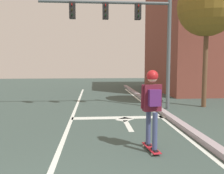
# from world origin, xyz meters

# --- Properties ---
(lane_line_center) EXTENTS (0.12, 20.00, 0.01)m
(lane_line_center) POSITION_xyz_m (-0.05, 6.00, 0.00)
(lane_line_center) COLOR silver
(lane_line_center) RESTS_ON ground
(lane_line_curbside) EXTENTS (0.12, 20.00, 0.01)m
(lane_line_curbside) POSITION_xyz_m (3.20, 6.00, 0.00)
(lane_line_curbside) COLOR silver
(lane_line_curbside) RESTS_ON ground
(stop_bar) EXTENTS (3.40, 0.40, 0.01)m
(stop_bar) POSITION_xyz_m (1.65, 6.32, 0.00)
(stop_bar) COLOR silver
(stop_bar) RESTS_ON ground
(lane_arrow_stem) EXTENTS (0.16, 1.40, 0.01)m
(lane_arrow_stem) POSITION_xyz_m (1.82, 5.18, 0.00)
(lane_arrow_stem) COLOR silver
(lane_arrow_stem) RESTS_ON ground
(lane_arrow_head) EXTENTS (0.71, 0.71, 0.01)m
(lane_arrow_head) POSITION_xyz_m (1.82, 6.03, 0.00)
(lane_arrow_head) COLOR silver
(lane_arrow_head) RESTS_ON ground
(curb_strip) EXTENTS (0.24, 24.00, 0.14)m
(curb_strip) POSITION_xyz_m (3.45, 6.00, 0.07)
(curb_strip) COLOR #9F949D
(curb_strip) RESTS_ON ground
(skateboard) EXTENTS (0.28, 0.79, 0.07)m
(skateboard) POSITION_xyz_m (2.02, 2.98, 0.06)
(skateboard) COLOR red
(skateboard) RESTS_ON ground
(skater) EXTENTS (0.48, 0.64, 1.74)m
(skater) POSITION_xyz_m (2.02, 2.97, 1.19)
(skater) COLOR #3D4773
(skater) RESTS_ON skateboard
(traffic_signal_mast) EXTENTS (5.43, 0.34, 4.88)m
(traffic_signal_mast) POSITION_xyz_m (2.25, 7.82, 3.55)
(traffic_signal_mast) COLOR #525C61
(traffic_signal_mast) RESTS_ON ground
(roadside_tree) EXTENTS (2.59, 2.59, 5.74)m
(roadside_tree) POSITION_xyz_m (5.72, 8.19, 4.42)
(roadside_tree) COLOR brown
(roadside_tree) RESTS_ON ground
(building_block) EXTENTS (9.07, 8.38, 7.56)m
(building_block) POSITION_xyz_m (9.88, 14.88, 3.78)
(building_block) COLOR brown
(building_block) RESTS_ON ground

